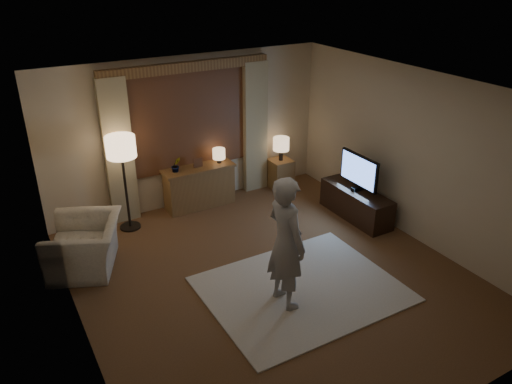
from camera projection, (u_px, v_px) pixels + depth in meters
room at (254, 176)px, 6.73m from camera, size 5.04×5.54×2.64m
rug at (301, 289)px, 6.64m from camera, size 2.50×2.00×0.02m
sideboard at (199, 188)px, 8.74m from camera, size 1.20×0.40×0.70m
picture_frame at (198, 164)px, 8.54m from camera, size 0.16×0.02×0.20m
plant at (176, 166)px, 8.34m from camera, size 0.17×0.13×0.30m
table_lamp_sideboard at (219, 154)px, 8.68m from camera, size 0.22×0.22×0.30m
floor_lamp at (121, 152)px, 7.60m from camera, size 0.46×0.46×1.57m
armchair at (85, 246)px, 6.98m from camera, size 1.30×1.37×0.70m
side_table at (280, 174)px, 9.47m from camera, size 0.40×0.40×0.56m
table_lamp_side at (281, 145)px, 9.22m from camera, size 0.30×0.30×0.44m
tv_stand at (356, 203)px, 8.40m from camera, size 0.45×1.40×0.50m
tv at (359, 171)px, 8.14m from camera, size 0.21×0.86×0.62m
person at (286, 243)px, 6.02m from camera, size 0.45×0.65×1.73m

